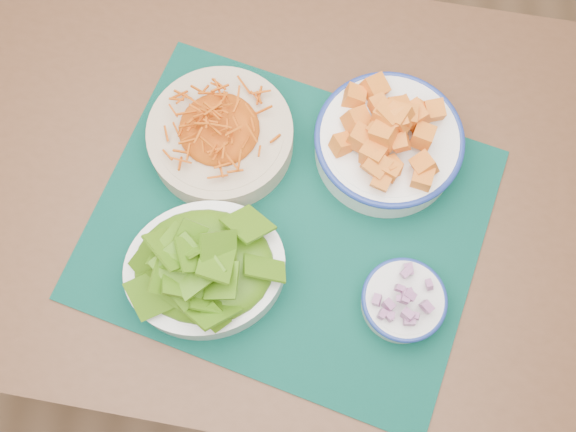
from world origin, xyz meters
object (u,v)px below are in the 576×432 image
object	(u,v)px
carrot_bowl	(220,133)
squash_bowl	(389,139)
onion_bowl	(404,300)
table	(249,201)
placemat	(288,223)
lettuce_bowl	(204,265)

from	to	relation	value
carrot_bowl	squash_bowl	world-z (taller)	squash_bowl
squash_bowl	onion_bowl	size ratio (longest dim) A/B	1.84
table	placemat	xyz separation A→B (m)	(0.07, -0.07, 0.11)
table	carrot_bowl	world-z (taller)	carrot_bowl
table	carrot_bowl	distance (m)	0.17
lettuce_bowl	carrot_bowl	bearing A→B (deg)	74.87
table	carrot_bowl	xyz separation A→B (m)	(-0.04, 0.05, 0.15)
placemat	lettuce_bowl	world-z (taller)	lettuce_bowl
placemat	carrot_bowl	distance (m)	0.17
carrot_bowl	onion_bowl	size ratio (longest dim) A/B	1.81
table	onion_bowl	world-z (taller)	onion_bowl
carrot_bowl	onion_bowl	xyz separation A→B (m)	(0.27, -0.24, -0.01)
squash_bowl	lettuce_bowl	bearing A→B (deg)	-140.87
lettuce_bowl	onion_bowl	bearing A→B (deg)	-20.31
table	lettuce_bowl	xyz separation A→B (m)	(-0.04, -0.15, 0.16)
table	squash_bowl	distance (m)	0.27
carrot_bowl	placemat	bearing A→B (deg)	-48.33
table	squash_bowl	bearing A→B (deg)	20.61
placemat	carrot_bowl	world-z (taller)	carrot_bowl
carrot_bowl	lettuce_bowl	xyz separation A→B (m)	(-0.00, -0.21, 0.01)
table	carrot_bowl	bearing A→B (deg)	133.90
placemat	onion_bowl	distance (m)	0.20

